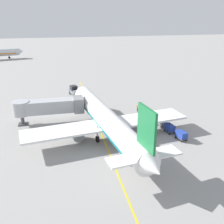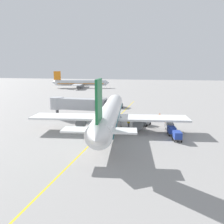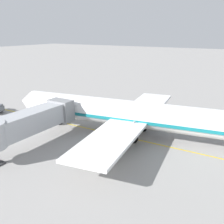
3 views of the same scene
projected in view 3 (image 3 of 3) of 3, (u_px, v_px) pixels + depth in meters
ground_plane at (121, 136)px, 37.85m from camera, size 400.00×400.00×0.00m
gate_lead_in_line at (121, 136)px, 37.85m from camera, size 0.24×80.00×0.01m
parked_airliner at (128, 114)px, 37.31m from camera, size 30.44×37.29×10.63m
jet_bridge at (29, 122)px, 33.23m from camera, size 14.06×3.50×4.98m
baggage_tug_lead at (119, 113)px, 46.10m from camera, size 2.01×2.76×1.62m
baggage_cart_front at (148, 108)px, 48.36m from camera, size 1.68×2.98×1.58m
baggage_cart_second_in_train at (165, 110)px, 47.10m from camera, size 1.68×2.98×1.58m
baggage_cart_third_in_train at (183, 111)px, 46.23m from camera, size 1.68×2.98×1.58m
ground_crew_wing_walker at (102, 104)px, 50.85m from camera, size 0.55×0.60×1.69m
ground_crew_loader at (123, 119)px, 42.03m from camera, size 0.73×0.29×1.69m
ground_crew_marshaller at (133, 106)px, 49.08m from camera, size 0.69×0.39×1.69m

